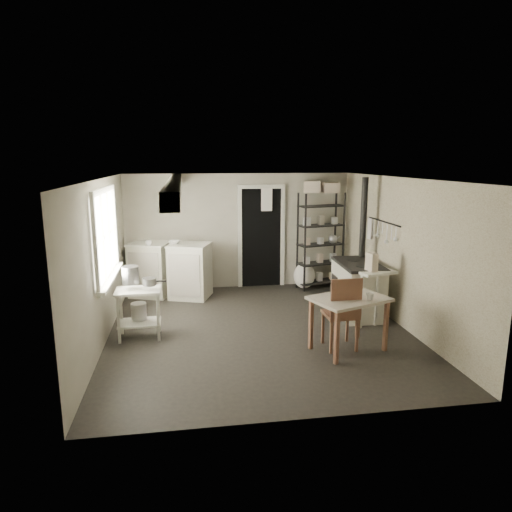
{
  "coord_description": "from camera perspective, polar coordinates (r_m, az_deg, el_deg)",
  "views": [
    {
      "loc": [
        -1.07,
        -6.53,
        2.57
      ],
      "look_at": [
        0.0,
        0.3,
        1.1
      ],
      "focal_mm": 32.0,
      "sensor_mm": 36.0,
      "label": 1
    }
  ],
  "objects": [
    {
      "name": "mixing_bowl",
      "position": [
        8.66,
        -10.2,
        1.07
      ],
      "size": [
        0.34,
        0.34,
        0.07
      ],
      "primitive_type": "imported",
      "rotation": [
        0.0,
        0.0,
        -0.16
      ],
      "color": "white",
      "rests_on": "base_cabinets"
    },
    {
      "name": "wall_front",
      "position": [
        4.41,
        5.68,
        -6.85
      ],
      "size": [
        4.5,
        0.02,
        2.3
      ],
      "primitive_type": "cube",
      "color": "#ACA693",
      "rests_on": "ground"
    },
    {
      "name": "table_cup",
      "position": [
        6.21,
        14.05,
        -4.84
      ],
      "size": [
        0.13,
        0.13,
        0.1
      ],
      "primitive_type": "imported",
      "rotation": [
        0.0,
        0.0,
        0.38
      ],
      "color": "white",
      "rests_on": "work_table"
    },
    {
      "name": "saucepan",
      "position": [
        6.73,
        -13.18,
        -3.14
      ],
      "size": [
        0.23,
        0.23,
        0.11
      ],
      "primitive_type": "cylinder",
      "rotation": [
        0.0,
        0.0,
        0.19
      ],
      "color": "silver",
      "rests_on": "prep_table"
    },
    {
      "name": "storage_box_a",
      "position": [
        9.13,
        7.09,
        8.39
      ],
      "size": [
        0.4,
        0.38,
        0.22
      ],
      "primitive_type": "cube",
      "rotation": [
        0.0,
        0.0,
        -0.37
      ],
      "color": "beige",
      "rests_on": "shelf_rack"
    },
    {
      "name": "floor_crock",
      "position": [
        7.67,
        13.25,
        -7.33
      ],
      "size": [
        0.13,
        0.13,
        0.14
      ],
      "primitive_type": "cylinder",
      "rotation": [
        0.0,
        0.0,
        0.15
      ],
      "color": "white",
      "rests_on": "ground"
    },
    {
      "name": "wall_left",
      "position": [
        6.79,
        -18.7,
        -0.72
      ],
      "size": [
        0.02,
        5.0,
        2.3
      ],
      "primitive_type": "cube",
      "color": "#ACA693",
      "rests_on": "ground"
    },
    {
      "name": "stockpot",
      "position": [
        6.8,
        -15.43,
        -2.3
      ],
      "size": [
        0.31,
        0.31,
        0.26
      ],
      "primitive_type": "cylinder",
      "rotation": [
        0.0,
        0.0,
        -0.4
      ],
      "color": "silver",
      "rests_on": "prep_table"
    },
    {
      "name": "storage_box_b",
      "position": [
        9.14,
        9.29,
        8.2
      ],
      "size": [
        0.31,
        0.29,
        0.2
      ],
      "primitive_type": "cube",
      "rotation": [
        0.0,
        0.0,
        -0.04
      ],
      "color": "beige",
      "rests_on": "shelf_rack"
    },
    {
      "name": "chair",
      "position": [
        6.42,
        10.48,
        -7.15
      ],
      "size": [
        0.43,
        0.46,
        1.04
      ],
      "primitive_type": null,
      "rotation": [
        0.0,
        0.0,
        0.01
      ],
      "color": "brown",
      "rests_on": "ground"
    },
    {
      "name": "wall_right",
      "position": [
        7.47,
        17.7,
        0.46
      ],
      "size": [
        0.02,
        5.0,
        2.3
      ],
      "primitive_type": "cube",
      "color": "#ACA693",
      "rests_on": "ground"
    },
    {
      "name": "base_cabinets",
      "position": [
        8.82,
        -10.64,
        -2.05
      ],
      "size": [
        1.7,
        1.14,
        1.03
      ],
      "primitive_type": null,
      "rotation": [
        0.0,
        0.0,
        -0.33
      ],
      "color": "beige",
      "rests_on": "ground"
    },
    {
      "name": "bucket",
      "position": [
        6.96,
        -14.44,
        -6.69
      ],
      "size": [
        0.28,
        0.28,
        0.24
      ],
      "primitive_type": "cylinder",
      "rotation": [
        0.0,
        0.0,
        0.28
      ],
      "color": "silver",
      "rests_on": "prep_table"
    },
    {
      "name": "window",
      "position": [
        6.91,
        -18.38,
        2.48
      ],
      "size": [
        0.12,
        1.76,
        1.28
      ],
      "primitive_type": null,
      "color": "silver",
      "rests_on": "wall_left"
    },
    {
      "name": "oats_box",
      "position": [
        7.21,
        14.25,
        -0.87
      ],
      "size": [
        0.15,
        0.21,
        0.28
      ],
      "primitive_type": "cube",
      "rotation": [
        0.0,
        0.0,
        0.21
      ],
      "color": "beige",
      "rests_on": "side_ledge"
    },
    {
      "name": "side_ledge",
      "position": [
        7.39,
        14.7,
        -5.25
      ],
      "size": [
        0.64,
        0.45,
        0.88
      ],
      "primitive_type": null,
      "rotation": [
        0.0,
        0.0,
        0.26
      ],
      "color": "silver",
      "rests_on": "ground"
    },
    {
      "name": "counter_cup",
      "position": [
        8.59,
        -13.21,
        0.91
      ],
      "size": [
        0.13,
        0.13,
        0.09
      ],
      "primitive_type": "imported",
      "rotation": [
        0.0,
        0.0,
        0.12
      ],
      "color": "white",
      "rests_on": "base_cabinets"
    },
    {
      "name": "stove",
      "position": [
        7.85,
        12.58,
        -4.04
      ],
      "size": [
        0.67,
        1.16,
        0.89
      ],
      "primitive_type": null,
      "rotation": [
        0.0,
        0.0,
        -0.04
      ],
      "color": "beige",
      "rests_on": "ground"
    },
    {
      "name": "shelf_jar",
      "position": [
        9.08,
        6.19,
        4.37
      ],
      "size": [
        0.1,
        0.11,
        0.21
      ],
      "primitive_type": "imported",
      "rotation": [
        0.0,
        0.0,
        -0.12
      ],
      "color": "white",
      "rests_on": "shelf_rack"
    },
    {
      "name": "wallpaper_panel",
      "position": [
        7.46,
        17.63,
        0.46
      ],
      "size": [
        0.01,
        5.0,
        2.3
      ],
      "primitive_type": null,
      "color": "#BEB69A",
      "rests_on": "wall_right"
    },
    {
      "name": "utensil_rail",
      "position": [
        7.91,
        15.57,
        4.15
      ],
      "size": [
        0.06,
        1.2,
        0.44
      ],
      "primitive_type": null,
      "color": "silver",
      "rests_on": "wall_right"
    },
    {
      "name": "prep_table",
      "position": [
        6.9,
        -14.41,
        -6.72
      ],
      "size": [
        0.65,
        0.47,
        0.73
      ],
      "primitive_type": null,
      "rotation": [
        0.0,
        0.0,
        0.02
      ],
      "color": "silver",
      "rests_on": "ground"
    },
    {
      "name": "ceiling_beam",
      "position": [
        6.55,
        -10.14,
        8.57
      ],
      "size": [
        0.18,
        5.0,
        0.18
      ],
      "primitive_type": null,
      "color": "silver",
      "rests_on": "ceiling"
    },
    {
      "name": "shelf_rack",
      "position": [
        9.26,
        8.06,
        1.8
      ],
      "size": [
        0.97,
        0.56,
        1.93
      ],
      "primitive_type": null,
      "rotation": [
        0.0,
        0.0,
        0.24
      ],
      "color": "black",
      "rests_on": "ground"
    },
    {
      "name": "doorway",
      "position": [
        9.27,
        0.67,
        2.24
      ],
      "size": [
        0.96,
        0.1,
        2.08
      ],
      "primitive_type": null,
      "color": "silver",
      "rests_on": "ground"
    },
    {
      "name": "ceiling",
      "position": [
        6.63,
        0.41,
        9.66
      ],
      "size": [
        5.0,
        5.0,
        0.0
      ],
      "primitive_type": "plane",
      "rotation": [
        3.14,
        0.0,
        0.0
      ],
      "color": "white",
      "rests_on": "wall_back"
    },
    {
      "name": "wall_back",
      "position": [
        9.21,
        -2.12,
        3.12
      ],
      "size": [
        4.5,
        0.02,
        2.3
      ],
      "primitive_type": "cube",
      "color": "#ACA693",
      "rests_on": "ground"
    },
    {
      "name": "flour_sack",
      "position": [
        9.3,
        6.04,
        -2.59
      ],
      "size": [
        0.48,
        0.42,
        0.52
      ],
      "primitive_type": "ellipsoid",
      "rotation": [
        0.0,
        0.0,
        -0.13
      ],
      "color": "white",
      "rests_on": "ground"
    },
    {
      "name": "stovepipe",
      "position": [
        8.07,
        13.29,
        4.7
      ],
      "size": [
        0.12,
        0.12,
        1.49
      ],
      "primitive_type": null,
      "rotation": [
        0.0,
        0.0,
        0.03
      ],
      "color": "black",
      "rests_on": "stove"
    },
    {
      "name": "work_table",
      "position": [
        6.4,
        11.46,
        -8.26
      ],
      "size": [
        1.16,
        0.99,
        0.75
      ],
      "primitive_type": null,
      "rotation": [
        0.0,
        0.0,
        0.36
      ],
      "color": "beige",
      "rests_on": "ground"
    },
    {
      "name": "floor",
      "position": [
        7.1,
        0.38,
        -9.22
      ],
      "size": [
        5.0,
        5.0,
        0.0
      ],
      "primitive_type": "plane",
      "color": "black",
      "rests_on": "ground"
    }
  ]
}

